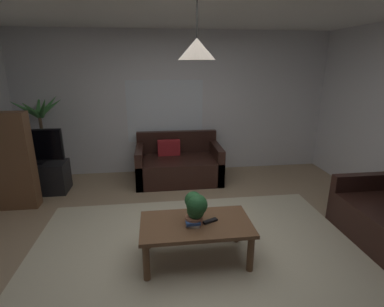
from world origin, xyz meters
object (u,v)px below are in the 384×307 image
at_px(book_on_table_0, 193,225).
at_px(tv, 33,146).
at_px(remote_on_table_0, 210,221).
at_px(tv_stand, 39,178).
at_px(potted_plant_on_table, 195,207).
at_px(coffee_table, 196,228).
at_px(book_on_table_1, 193,223).
at_px(bookshelf_corner, 6,161).
at_px(couch_under_window, 178,165).
at_px(potted_palm_corner, 43,140).
at_px(pendant_lamp, 197,49).

bearing_deg(book_on_table_0, tv, 137.69).
height_order(remote_on_table_0, tv_stand, tv_stand).
relative_size(potted_plant_on_table, tv, 0.38).
distance_m(coffee_table, book_on_table_1, 0.13).
relative_size(potted_plant_on_table, bookshelf_corner, 0.24).
bearing_deg(couch_under_window, tv_stand, -173.94).
height_order(remote_on_table_0, potted_plant_on_table, potted_plant_on_table).
height_order(book_on_table_1, potted_plant_on_table, potted_plant_on_table).
bearing_deg(couch_under_window, remote_on_table_0, -86.22).
bearing_deg(remote_on_table_0, book_on_table_0, -97.81).
xyz_separation_m(potted_palm_corner, bookshelf_corner, (-0.18, -0.96, -0.05)).
xyz_separation_m(remote_on_table_0, pendant_lamp, (-0.15, 0.00, 1.69)).
bearing_deg(potted_plant_on_table, pendant_lamp, 46.80).
relative_size(potted_palm_corner, bookshelf_corner, 1.12).
height_order(potted_plant_on_table, bookshelf_corner, bookshelf_corner).
distance_m(book_on_table_0, potted_plant_on_table, 0.19).
xyz_separation_m(remote_on_table_0, potted_plant_on_table, (-0.16, -0.01, 0.18)).
height_order(coffee_table, book_on_table_0, book_on_table_0).
distance_m(book_on_table_0, bookshelf_corner, 2.90).
bearing_deg(book_on_table_0, tv_stand, 137.39).
distance_m(book_on_table_1, potted_palm_corner, 3.40).
bearing_deg(coffee_table, remote_on_table_0, -0.77).
relative_size(couch_under_window, tv_stand, 1.64).
bearing_deg(couch_under_window, tv, -173.41).
bearing_deg(remote_on_table_0, pendant_lamp, -115.51).
xyz_separation_m(couch_under_window, tv_stand, (-2.29, -0.24, -0.02)).
bearing_deg(couch_under_window, potted_plant_on_table, -90.19).
bearing_deg(bookshelf_corner, book_on_table_0, -32.57).
xyz_separation_m(bookshelf_corner, pendant_lamp, (2.48, -1.50, 1.42)).
xyz_separation_m(tv_stand, potted_palm_corner, (-0.01, 0.45, 0.52)).
height_order(book_on_table_0, book_on_table_1, book_on_table_1).
xyz_separation_m(book_on_table_1, remote_on_table_0, (0.19, 0.06, -0.03)).
bearing_deg(potted_palm_corner, book_on_table_1, -48.13).
bearing_deg(bookshelf_corner, tv, 69.37).
xyz_separation_m(book_on_table_1, potted_palm_corner, (-2.26, 2.52, 0.29)).
bearing_deg(book_on_table_1, coffee_table, 58.24).
bearing_deg(remote_on_table_0, tv, -153.97).
distance_m(tv, bookshelf_corner, 0.53).
bearing_deg(couch_under_window, bookshelf_corner, -162.99).
height_order(coffee_table, potted_plant_on_table, potted_plant_on_table).
relative_size(book_on_table_1, remote_on_table_0, 0.92).
bearing_deg(couch_under_window, book_on_table_0, -90.97).
bearing_deg(remote_on_table_0, potted_plant_on_table, -112.58).
bearing_deg(tv_stand, potted_plant_on_table, -41.49).
bearing_deg(potted_plant_on_table, remote_on_table_0, 2.16).
distance_m(couch_under_window, potted_plant_on_table, 2.29).
distance_m(book_on_table_1, tv_stand, 3.07).
height_order(remote_on_table_0, pendant_lamp, pendant_lamp).
bearing_deg(potted_palm_corner, pendant_lamp, -46.93).
relative_size(coffee_table, potted_plant_on_table, 3.40).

